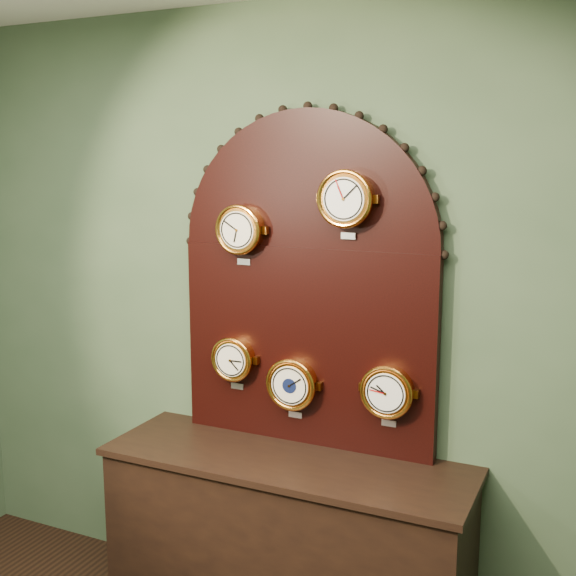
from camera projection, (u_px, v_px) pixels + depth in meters
The scene contains 8 objects.
wall_back at pixel (311, 318), 3.27m from camera, with size 4.00×4.00×0.00m, color #41583C.
shop_counter at pixel (286, 549), 3.21m from camera, with size 1.60×0.50×0.80m, color black.
display_board at pixel (307, 271), 3.19m from camera, with size 1.26×0.06×1.53m.
roman_clock at pixel (240, 230), 3.22m from camera, with size 0.23×0.08×0.28m.
arabic_clock at pixel (346, 199), 2.98m from camera, with size 0.24×0.08×0.29m.
hygrometer at pixel (234, 359), 3.34m from camera, with size 0.21×0.08×0.26m.
barometer at pixel (292, 384), 3.23m from camera, with size 0.24×0.08×0.29m.
tide_clock at pixel (387, 391), 3.04m from camera, with size 0.23×0.08×0.28m.
Camera 1 is at (1.25, -0.44, 2.11)m, focal length 44.85 mm.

